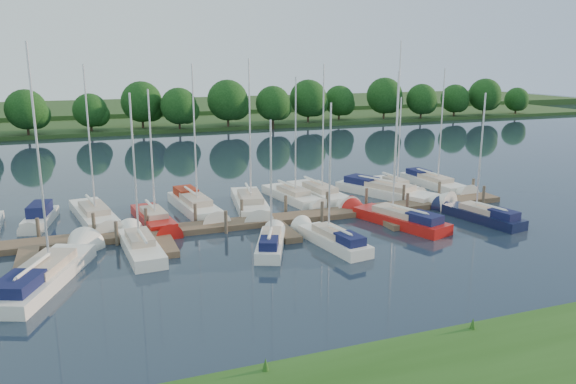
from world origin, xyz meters
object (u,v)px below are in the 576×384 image
object	(u,v)px
sailboat_n_5	(251,206)
sailboat_s_2	(271,244)
dock	(273,223)
motorboat	(40,219)

from	to	relation	value
sailboat_n_5	sailboat_s_2	size ratio (longest dim) A/B	1.43
dock	sailboat_n_5	distance (m)	4.81
motorboat	sailboat_n_5	xyz separation A→B (m)	(15.50, -1.59, -0.09)
sailboat_n_5	sailboat_s_2	bearing A→B (deg)	90.01
dock	sailboat_s_2	bearing A→B (deg)	-110.28
motorboat	sailboat_s_2	distance (m)	17.87
sailboat_n_5	sailboat_s_2	xyz separation A→B (m)	(-1.57, -9.61, 0.05)
dock	sailboat_n_5	bearing A→B (deg)	92.41
dock	motorboat	bearing A→B (deg)	157.83
sailboat_n_5	sailboat_s_2	world-z (taller)	sailboat_n_5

